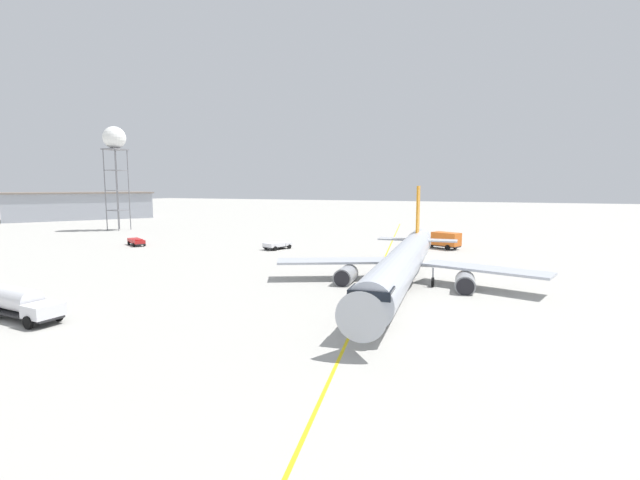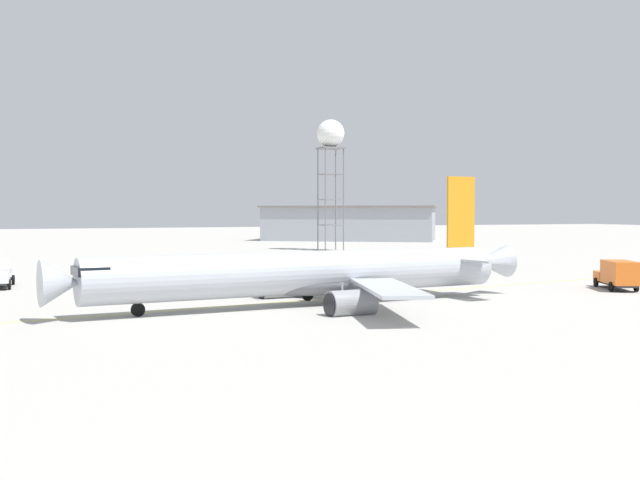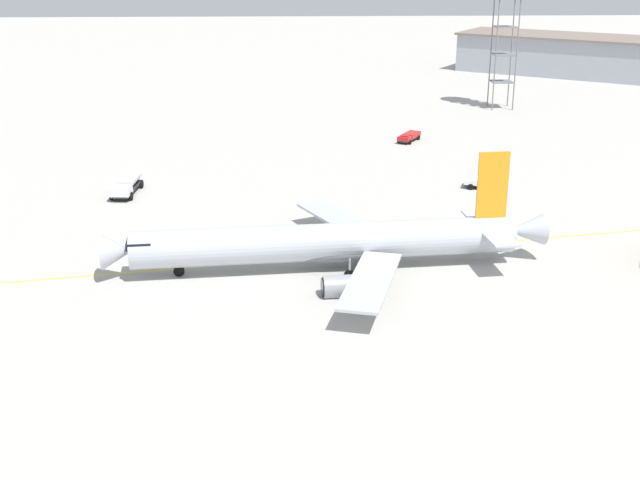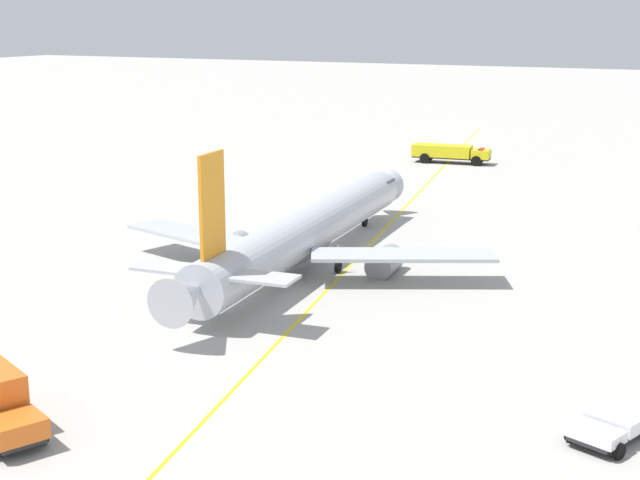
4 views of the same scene
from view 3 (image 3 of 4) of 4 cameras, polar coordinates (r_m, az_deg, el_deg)
ground_plane at (r=85.44m, az=1.61°, el=-1.82°), size 600.00×600.00×0.00m
airliner_main at (r=83.83m, az=0.75°, el=-0.25°), size 32.41×45.09×11.87m
fuel_tanker_truck at (r=112.86m, az=-13.07°, el=3.92°), size 8.55×3.36×2.87m
pushback_tug_truck at (r=114.45m, az=11.16°, el=3.89°), size 4.19×5.79×1.30m
ops_pickup_truck at (r=140.12m, az=6.13°, el=7.06°), size 5.95×4.59×1.41m
terminal_shed at (r=221.25m, az=15.87°, el=12.17°), size 41.88×49.89×9.56m
taxiway_centreline at (r=87.23m, az=-2.50°, el=-1.36°), size 34.52×183.07×0.01m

